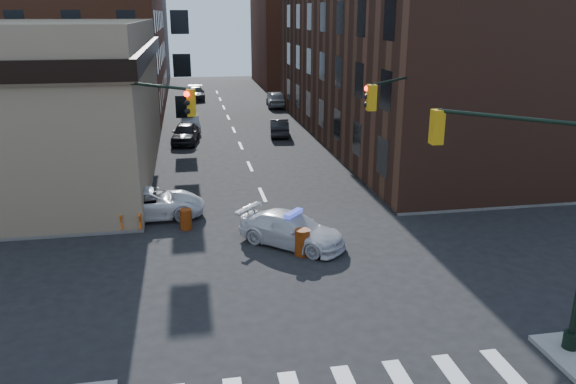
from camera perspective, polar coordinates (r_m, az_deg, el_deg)
name	(u,v)px	position (r m, az deg, el deg)	size (l,w,h in m)	color
ground	(298,276)	(21.36, 1.05, -8.49)	(140.00, 140.00, 0.00)	black
sidewalk_ne	(461,112)	(58.83, 17.16, 7.81)	(34.00, 54.50, 0.15)	gray
commercial_row_ne	(410,47)	(44.63, 12.25, 14.23)	(14.00, 34.00, 14.00)	#48291D
filler_nw	(89,24)	(81.71, -19.61, 15.76)	(20.00, 18.00, 16.00)	brown
filler_ne	(316,39)	(78.89, 2.90, 15.23)	(16.00, 16.00, 12.00)	brown
signal_pole_se	(551,195)	(17.19, 25.17, -0.29)	(5.40, 5.27, 8.00)	black
signal_pole_nw	(139,139)	(24.73, -14.87, 5.25)	(3.58, 3.67, 8.00)	black
signal_pole_ne	(400,129)	(26.47, 11.35, 6.29)	(3.67, 3.58, 8.00)	black
tree_ne_near	(327,89)	(46.56, 3.94, 10.36)	(3.00, 3.00, 4.85)	black
tree_ne_far	(306,79)	(54.30, 1.85, 11.45)	(3.00, 3.00, 4.85)	black
police_car	(292,230)	(23.77, 0.40, -3.86)	(1.93, 4.75, 1.38)	silver
pickup	(150,203)	(27.73, -13.87, -1.10)	(2.41, 5.24, 1.46)	white
parked_car_wnear	(185,133)	(43.36, -10.39, 5.91)	(1.80, 4.48, 1.52)	black
parked_car_wfar	(190,123)	(47.78, -9.90, 6.89)	(1.39, 4.00, 1.32)	#96999F
parked_car_wdeep	(196,93)	(65.57, -9.37, 9.87)	(2.02, 4.97, 1.44)	black
parked_car_enear	(279,127)	(45.33, -0.89, 6.60)	(1.43, 4.11, 1.35)	black
parked_car_efar	(276,99)	(59.67, -1.20, 9.44)	(1.94, 4.83, 1.65)	gray
pedestrian_a	(97,189)	(29.59, -18.80, 0.33)	(0.67, 0.44, 1.82)	black
pedestrian_b	(89,194)	(29.17, -19.55, -0.24)	(0.77, 0.60, 1.59)	black
pedestrian_c	(3,188)	(31.18, -27.00, 0.35)	(1.18, 0.49, 2.01)	#1F272F
barrel_road	(302,242)	(22.88, 1.46, -5.13)	(0.62, 0.62, 1.10)	red
barrel_bank	(186,219)	(25.98, -10.33, -2.74)	(0.53, 0.53, 0.95)	red
barricade_nw_a	(132,220)	(26.18, -15.58, -2.77)	(1.08, 0.54, 0.81)	#D73E0A
barricade_nw_b	(24,219)	(27.94, -25.24, -2.50)	(1.16, 0.58, 0.87)	red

